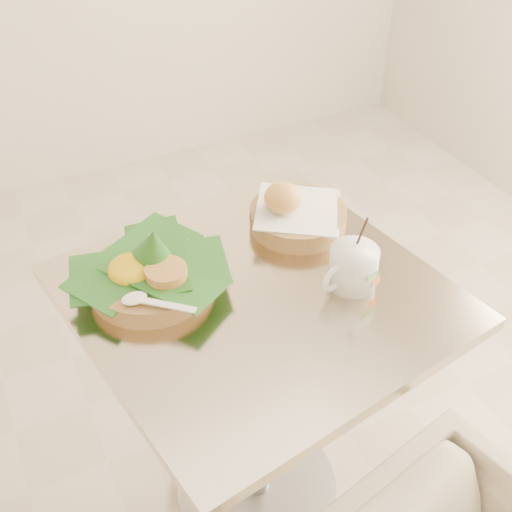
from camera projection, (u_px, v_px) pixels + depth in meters
name	position (u px, v px, depth m)	size (l,w,h in m)	color
floor	(210.00, 495.00, 1.78)	(3.60, 3.60, 0.00)	beige
cafe_table	(257.00, 362.00, 1.46)	(0.81, 0.81, 0.75)	gray
rice_basket	(149.00, 271.00, 1.30)	(0.32, 0.32, 0.16)	#AE7F4A
bread_basket	(295.00, 214.00, 1.47)	(0.26, 0.26, 0.12)	#AE7F4A
coffee_mug	(352.00, 267.00, 1.31)	(0.14, 0.10, 0.17)	white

